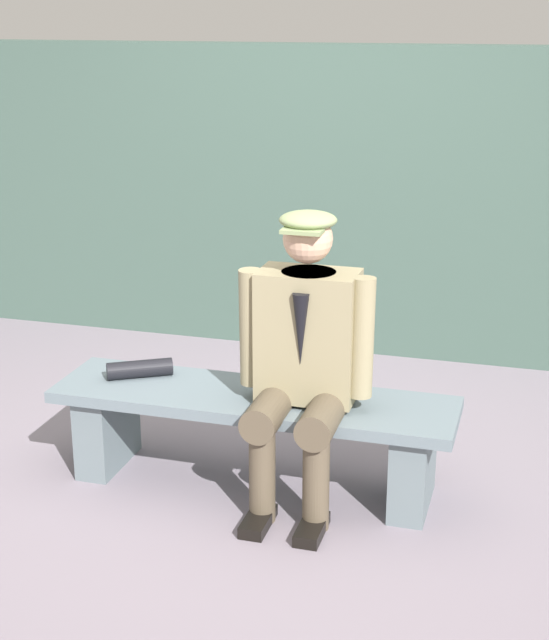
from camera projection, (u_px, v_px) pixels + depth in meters
name	position (u px, v px, depth m)	size (l,w,h in m)	color
ground_plane	(254.00, 484.00, 4.31)	(30.00, 30.00, 0.00)	gray
bench	(253.00, 424.00, 4.22)	(1.77, 0.47, 0.43)	slate
seated_man	(304.00, 352.00, 3.97)	(0.58, 0.59, 1.26)	gray
rolled_magazine	(140.00, 369.00, 4.36)	(0.08, 0.08, 0.30)	black
stadium_wall	(349.00, 201.00, 5.80)	(12.00, 0.24, 1.84)	#40584E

